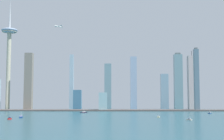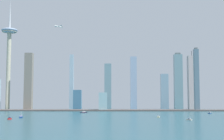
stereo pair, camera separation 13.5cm
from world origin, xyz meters
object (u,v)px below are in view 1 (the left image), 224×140
(skyscraper_7, at_px, (197,79))
(airplane, at_px, (58,26))
(skyscraper_1, at_px, (134,83))
(boat_0, at_px, (158,117))
(boat_4, at_px, (10,119))
(observation_tower, at_px, (9,49))
(boat_3, at_px, (189,119))
(boat_2, at_px, (21,117))
(boat_6, at_px, (84,112))
(skyscraper_2, at_px, (77,100))
(skyscraper_10, at_px, (72,82))
(skyscraper_6, at_px, (103,102))
(skyscraper_9, at_px, (192,82))
(skyscraper_8, at_px, (29,82))
(boat_5, at_px, (210,113))
(skyscraper_4, at_px, (178,82))
(skyscraper_3, at_px, (108,87))
(skyscraper_5, at_px, (165,92))

(skyscraper_7, relative_size, airplane, 6.72)
(skyscraper_1, bearing_deg, boat_0, -86.04)
(skyscraper_7, xyz_separation_m, boat_4, (-409.33, -332.99, -85.56))
(observation_tower, bearing_deg, boat_3, -40.95)
(skyscraper_7, distance_m, boat_4, 534.56)
(observation_tower, bearing_deg, boat_2, -66.79)
(boat_0, relative_size, boat_6, 0.62)
(skyscraper_1, height_order, skyscraper_2, skyscraper_1)
(skyscraper_10, distance_m, boat_3, 533.81)
(boat_2, bearing_deg, skyscraper_6, -37.42)
(skyscraper_6, relative_size, skyscraper_9, 0.28)
(observation_tower, distance_m, skyscraper_7, 553.88)
(skyscraper_8, relative_size, skyscraper_10, 0.96)
(boat_5, bearing_deg, skyscraper_8, -82.30)
(boat_4, distance_m, boat_5, 443.48)
(skyscraper_10, relative_size, boat_3, 17.06)
(skyscraper_2, distance_m, skyscraper_9, 359.18)
(skyscraper_4, relative_size, skyscraper_8, 1.05)
(boat_4, bearing_deg, boat_3, -46.40)
(airplane, bearing_deg, boat_0, 78.05)
(observation_tower, distance_m, skyscraper_1, 391.25)
(skyscraper_3, distance_m, boat_4, 437.17)
(skyscraper_5, distance_m, skyscraper_10, 291.99)
(boat_3, bearing_deg, skyscraper_2, -11.69)
(skyscraper_2, height_order, skyscraper_5, skyscraper_5)
(boat_6, bearing_deg, boat_0, -67.94)
(observation_tower, relative_size, skyscraper_9, 1.82)
(observation_tower, height_order, boat_3, observation_tower)
(skyscraper_9, xyz_separation_m, boat_0, (-156.34, -379.45, -81.78))
(skyscraper_4, distance_m, boat_6, 345.88)
(observation_tower, xyz_separation_m, skyscraper_1, (373.40, 60.65, -99.84))
(skyscraper_8, bearing_deg, skyscraper_4, 8.49)
(airplane, bearing_deg, boat_2, 36.27)
(boat_0, bearing_deg, boat_2, -73.24)
(skyscraper_1, bearing_deg, boat_3, -81.12)
(skyscraper_2, relative_size, boat_6, 3.42)
(skyscraper_6, bearing_deg, skyscraper_3, 81.41)
(skyscraper_7, distance_m, skyscraper_9, 101.51)
(skyscraper_2, distance_m, boat_2, 342.63)
(skyscraper_2, height_order, skyscraper_7, skyscraper_7)
(skyscraper_5, distance_m, boat_6, 289.59)
(boat_2, bearing_deg, skyscraper_9, -57.41)
(skyscraper_3, bearing_deg, boat_5, -41.31)
(airplane, bearing_deg, skyscraper_9, 139.59)
(observation_tower, bearing_deg, boat_0, -38.61)
(skyscraper_1, xyz_separation_m, skyscraper_9, (182.62, -0.35, 1.05))
(observation_tower, xyz_separation_m, skyscraper_4, (509.94, 46.01, -96.64))
(skyscraper_5, xyz_separation_m, boat_5, (72.20, -207.38, -52.15))
(skyscraper_3, relative_size, boat_2, 8.07)
(boat_0, bearing_deg, skyscraper_2, -134.45)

